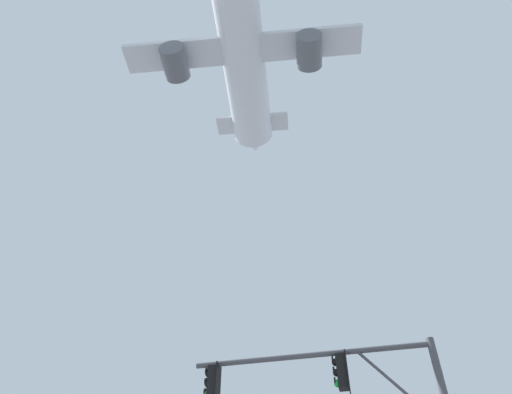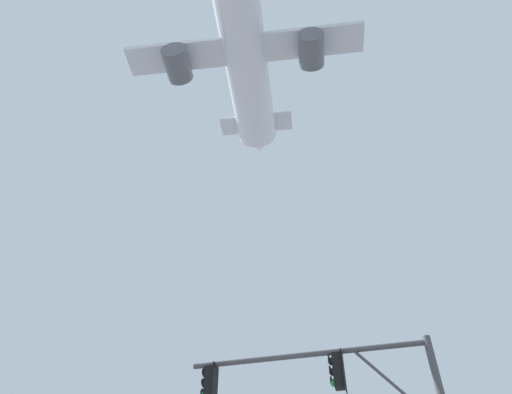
% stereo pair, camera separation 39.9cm
% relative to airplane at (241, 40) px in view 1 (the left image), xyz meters
% --- Properties ---
extents(airplane, '(22.86, 29.59, 8.07)m').
position_rel_airplane_xyz_m(airplane, '(0.00, 0.00, 0.00)').
color(airplane, white).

